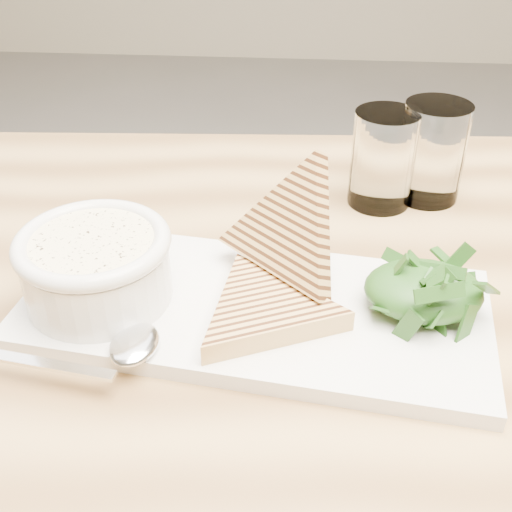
# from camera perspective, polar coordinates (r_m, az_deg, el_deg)

# --- Properties ---
(table_top) EXTENTS (1.32, 0.92, 0.04)m
(table_top) POSITION_cam_1_polar(r_m,az_deg,el_deg) (0.56, 9.62, -9.26)
(table_top) COLOR #AF864E
(table_top) RESTS_ON ground
(platter) EXTENTS (0.42, 0.23, 0.02)m
(platter) POSITION_cam_1_polar(r_m,az_deg,el_deg) (0.56, -0.16, -4.76)
(platter) COLOR silver
(platter) RESTS_ON table_top
(soup_bowl) EXTENTS (0.12, 0.12, 0.05)m
(soup_bowl) POSITION_cam_1_polar(r_m,az_deg,el_deg) (0.56, -13.92, -1.52)
(soup_bowl) COLOR silver
(soup_bowl) RESTS_ON platter
(soup) EXTENTS (0.11, 0.11, 0.01)m
(soup) POSITION_cam_1_polar(r_m,az_deg,el_deg) (0.55, -14.35, 1.00)
(soup) COLOR #F6E5AF
(soup) RESTS_ON soup_bowl
(bowl_rim) EXTENTS (0.13, 0.13, 0.01)m
(bowl_rim) POSITION_cam_1_polar(r_m,az_deg,el_deg) (0.54, -14.38, 1.18)
(bowl_rim) COLOR silver
(bowl_rim) RESTS_ON soup_bowl
(sandwich_flat) EXTENTS (0.19, 0.19, 0.02)m
(sandwich_flat) POSITION_cam_1_polar(r_m,az_deg,el_deg) (0.53, 0.75, -4.85)
(sandwich_flat) COLOR tan
(sandwich_flat) RESTS_ON platter
(sandwich_lean) EXTENTS (0.21, 0.21, 0.17)m
(sandwich_lean) POSITION_cam_1_polar(r_m,az_deg,el_deg) (0.56, 2.84, 2.17)
(sandwich_lean) COLOR tan
(sandwich_lean) RESTS_ON sandwich_flat
(salad_base) EXTENTS (0.10, 0.08, 0.04)m
(salad_base) POSITION_cam_1_polar(r_m,az_deg,el_deg) (0.55, 14.67, -3.00)
(salad_base) COLOR #183A13
(salad_base) RESTS_ON platter
(arugula_pile) EXTENTS (0.11, 0.10, 0.05)m
(arugula_pile) POSITION_cam_1_polar(r_m,az_deg,el_deg) (0.55, 14.78, -2.34)
(arugula_pile) COLOR #255016
(arugula_pile) RESTS_ON platter
(spoon_bowl) EXTENTS (0.05, 0.06, 0.01)m
(spoon_bowl) POSITION_cam_1_polar(r_m,az_deg,el_deg) (0.51, -10.74, -7.72)
(spoon_bowl) COLOR silver
(spoon_bowl) RESTS_ON platter
(spoon_handle) EXTENTS (0.13, 0.03, 0.00)m
(spoon_handle) POSITION_cam_1_polar(r_m,az_deg,el_deg) (0.52, -18.90, -8.94)
(spoon_handle) COLOR silver
(spoon_handle) RESTS_ON platter
(glass_near) EXTENTS (0.07, 0.07, 0.11)m
(glass_near) POSITION_cam_1_polar(r_m,az_deg,el_deg) (0.74, 15.37, 8.90)
(glass_near) COLOR white
(glass_near) RESTS_ON table_top
(glass_far) EXTENTS (0.07, 0.07, 0.11)m
(glass_far) POSITION_cam_1_polar(r_m,az_deg,el_deg) (0.72, 11.22, 8.45)
(glass_far) COLOR white
(glass_far) RESTS_ON table_top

